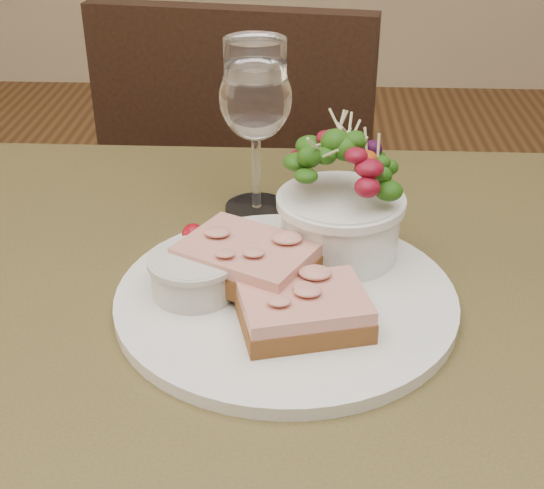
{
  "coord_description": "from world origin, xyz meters",
  "views": [
    {
      "loc": [
        0.04,
        -0.53,
        1.13
      ],
      "look_at": [
        0.01,
        0.04,
        0.81
      ],
      "focal_mm": 50.0,
      "sensor_mm": 36.0,
      "label": 1
    }
  ],
  "objects_px": {
    "dinner_plate": "(286,298)",
    "cafe_table": "(261,417)",
    "chair_far": "(259,303)",
    "sandwich_front": "(304,310)",
    "sandwich_back": "(248,261)",
    "wine_glass": "(256,103)",
    "ramekin": "(194,273)",
    "salad_bowl": "(341,198)"
  },
  "relations": [
    {
      "from": "sandwich_back",
      "to": "salad_bowl",
      "type": "bearing_deg",
      "value": 62.9
    },
    {
      "from": "cafe_table",
      "to": "chair_far",
      "type": "distance_m",
      "value": 0.8
    },
    {
      "from": "sandwich_back",
      "to": "sandwich_front",
      "type": "bearing_deg",
      "value": -22.52
    },
    {
      "from": "sandwich_front",
      "to": "chair_far",
      "type": "bearing_deg",
      "value": 82.34
    },
    {
      "from": "cafe_table",
      "to": "salad_bowl",
      "type": "height_order",
      "value": "salad_bowl"
    },
    {
      "from": "dinner_plate",
      "to": "sandwich_front",
      "type": "distance_m",
      "value": 0.05
    },
    {
      "from": "sandwich_front",
      "to": "salad_bowl",
      "type": "bearing_deg",
      "value": 60.33
    },
    {
      "from": "sandwich_back",
      "to": "cafe_table",
      "type": "bearing_deg",
      "value": -46.86
    },
    {
      "from": "cafe_table",
      "to": "salad_bowl",
      "type": "xyz_separation_m",
      "value": [
        0.07,
        0.11,
        0.17
      ]
    },
    {
      "from": "cafe_table",
      "to": "sandwich_front",
      "type": "height_order",
      "value": "sandwich_front"
    },
    {
      "from": "sandwich_back",
      "to": "salad_bowl",
      "type": "xyz_separation_m",
      "value": [
        0.08,
        0.06,
        0.04
      ]
    },
    {
      "from": "chair_far",
      "to": "wine_glass",
      "type": "height_order",
      "value": "wine_glass"
    },
    {
      "from": "ramekin",
      "to": "cafe_table",
      "type": "bearing_deg",
      "value": -30.25
    },
    {
      "from": "chair_far",
      "to": "sandwich_front",
      "type": "height_order",
      "value": "chair_far"
    },
    {
      "from": "chair_far",
      "to": "sandwich_front",
      "type": "relative_size",
      "value": 7.53
    },
    {
      "from": "dinner_plate",
      "to": "cafe_table",
      "type": "bearing_deg",
      "value": -119.66
    },
    {
      "from": "cafe_table",
      "to": "dinner_plate",
      "type": "bearing_deg",
      "value": 60.34
    },
    {
      "from": "chair_far",
      "to": "ramekin",
      "type": "distance_m",
      "value": 0.83
    },
    {
      "from": "sandwich_front",
      "to": "ramekin",
      "type": "bearing_deg",
      "value": 140.17
    },
    {
      "from": "ramekin",
      "to": "dinner_plate",
      "type": "bearing_deg",
      "value": 1.7
    },
    {
      "from": "dinner_plate",
      "to": "wine_glass",
      "type": "relative_size",
      "value": 1.73
    },
    {
      "from": "dinner_plate",
      "to": "salad_bowl",
      "type": "distance_m",
      "value": 0.11
    },
    {
      "from": "salad_bowl",
      "to": "wine_glass",
      "type": "height_order",
      "value": "wine_glass"
    },
    {
      "from": "chair_far",
      "to": "sandwich_back",
      "type": "distance_m",
      "value": 0.82
    },
    {
      "from": "sandwich_back",
      "to": "ramekin",
      "type": "height_order",
      "value": "sandwich_back"
    },
    {
      "from": "dinner_plate",
      "to": "salad_bowl",
      "type": "bearing_deg",
      "value": 56.06
    },
    {
      "from": "cafe_table",
      "to": "ramekin",
      "type": "bearing_deg",
      "value": 149.75
    },
    {
      "from": "sandwich_front",
      "to": "wine_glass",
      "type": "bearing_deg",
      "value": 88.53
    },
    {
      "from": "salad_bowl",
      "to": "wine_glass",
      "type": "bearing_deg",
      "value": 127.39
    },
    {
      "from": "wine_glass",
      "to": "sandwich_front",
      "type": "bearing_deg",
      "value": -76.89
    },
    {
      "from": "cafe_table",
      "to": "dinner_plate",
      "type": "distance_m",
      "value": 0.12
    },
    {
      "from": "wine_glass",
      "to": "chair_far",
      "type": "bearing_deg",
      "value": 93.89
    },
    {
      "from": "sandwich_front",
      "to": "ramekin",
      "type": "xyz_separation_m",
      "value": [
        -0.1,
        0.05,
        0.0
      ]
    },
    {
      "from": "dinner_plate",
      "to": "wine_glass",
      "type": "distance_m",
      "value": 0.22
    },
    {
      "from": "sandwich_front",
      "to": "sandwich_back",
      "type": "bearing_deg",
      "value": 114.77
    },
    {
      "from": "wine_glass",
      "to": "cafe_table",
      "type": "bearing_deg",
      "value": -85.59
    },
    {
      "from": "cafe_table",
      "to": "wine_glass",
      "type": "bearing_deg",
      "value": 94.41
    },
    {
      "from": "sandwich_front",
      "to": "sandwich_back",
      "type": "distance_m",
      "value": 0.08
    },
    {
      "from": "chair_far",
      "to": "dinner_plate",
      "type": "height_order",
      "value": "chair_far"
    },
    {
      "from": "chair_far",
      "to": "salad_bowl",
      "type": "height_order",
      "value": "chair_far"
    },
    {
      "from": "chair_far",
      "to": "dinner_plate",
      "type": "distance_m",
      "value": 0.82
    },
    {
      "from": "sandwich_back",
      "to": "wine_glass",
      "type": "height_order",
      "value": "wine_glass"
    }
  ]
}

